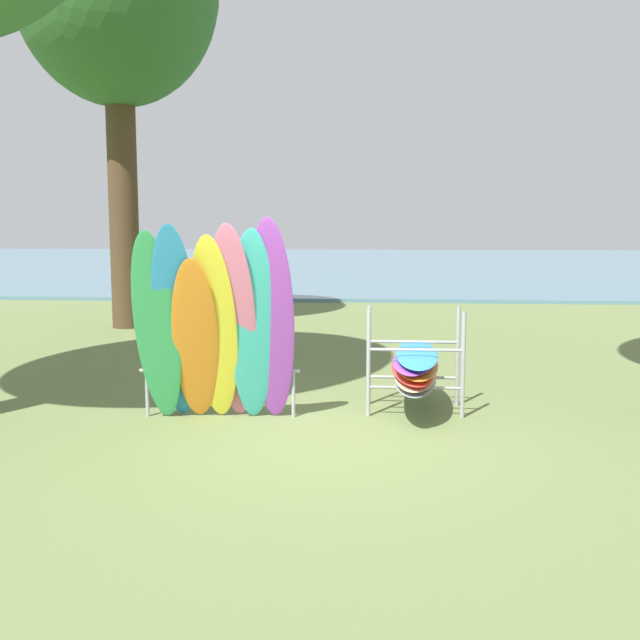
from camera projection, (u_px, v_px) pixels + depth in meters
name	position (u px, v px, depth m)	size (l,w,h in m)	color
ground_plane	(317.00, 438.00, 8.22)	(80.00, 80.00, 0.00)	olive
lake_water	(364.00, 264.00, 39.45)	(80.00, 36.00, 0.10)	slate
leaning_board_pile	(215.00, 328.00, 8.72)	(1.88, 0.92, 2.35)	#339E56
board_storage_rack	(415.00, 366.00, 9.33)	(1.15, 2.13, 1.25)	#9EA0A5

